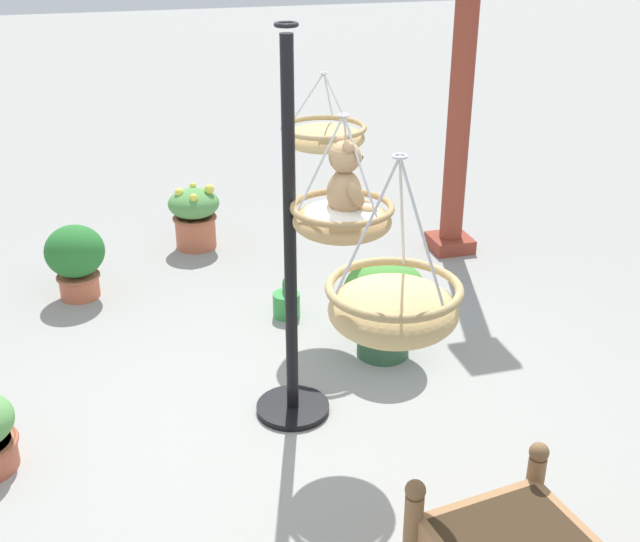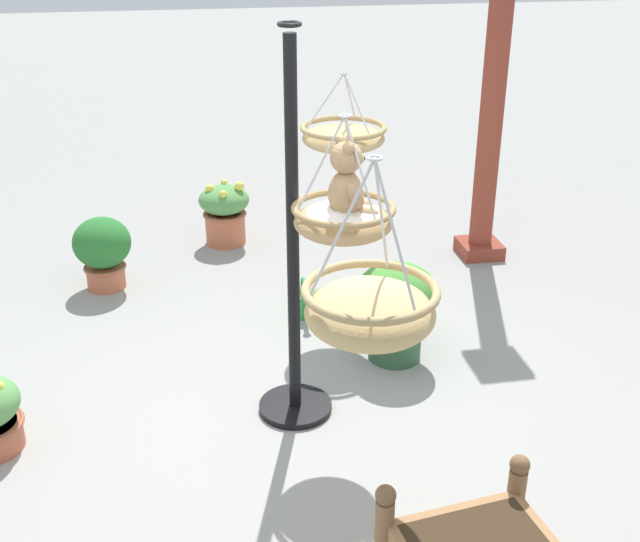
% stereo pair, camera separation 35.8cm
% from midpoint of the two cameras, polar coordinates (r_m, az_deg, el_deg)
% --- Properties ---
extents(ground_plane, '(40.00, 40.00, 0.00)m').
position_cam_midpoint_polar(ground_plane, '(4.71, 1.20, -11.39)').
color(ground_plane, gray).
extents(display_pole_central, '(0.44, 0.44, 2.26)m').
position_cam_midpoint_polar(display_pole_central, '(4.52, 0.38, -2.81)').
color(display_pole_central, black).
rests_on(display_pole_central, ground).
extents(hanging_basket_with_teddy, '(0.55, 0.55, 0.66)m').
position_cam_midpoint_polar(hanging_basket_with_teddy, '(4.19, 4.15, 3.71)').
color(hanging_basket_with_teddy, tan).
extents(teddy_bear, '(0.30, 0.26, 0.43)m').
position_cam_midpoint_polar(teddy_bear, '(4.13, 4.53, 6.14)').
color(teddy_bear, tan).
extents(hanging_basket_left_high, '(0.59, 0.59, 0.52)m').
position_cam_midpoint_polar(hanging_basket_left_high, '(5.47, 3.59, 9.61)').
color(hanging_basket_left_high, tan).
extents(hanging_basket_right_low, '(0.56, 0.56, 0.76)m').
position_cam_midpoint_polar(hanging_basket_right_low, '(3.19, 6.83, -2.80)').
color(hanging_basket_right_low, tan).
extents(greenhouse_pillar_left, '(0.37, 0.37, 2.94)m').
position_cam_midpoint_polar(greenhouse_pillar_left, '(6.65, 13.91, 12.39)').
color(greenhouse_pillar_left, brown).
rests_on(greenhouse_pillar_left, ground).
extents(potted_plant_tall_leafy, '(0.45, 0.45, 0.58)m').
position_cam_midpoint_polar(potted_plant_tall_leafy, '(6.37, -13.80, 1.48)').
color(potted_plant_tall_leafy, '#BC6042').
rests_on(potted_plant_tall_leafy, ground).
extents(potted_plant_bushy_green, '(0.45, 0.45, 0.58)m').
position_cam_midpoint_polar(potted_plant_bushy_green, '(7.07, -5.43, 4.26)').
color(potted_plant_bushy_green, '#BC6042').
rests_on(potted_plant_bushy_green, ground).
extents(potted_plant_small_succulent, '(0.55, 0.55, 0.68)m').
position_cam_midpoint_polar(potted_plant_small_succulent, '(5.24, 7.46, -2.47)').
color(potted_plant_small_succulent, '#2D5638').
rests_on(potted_plant_small_succulent, ground).
extents(watering_can, '(0.35, 0.20, 0.30)m').
position_cam_midpoint_polar(watering_can, '(5.85, 0.59, -2.33)').
color(watering_can, '#338C3F').
rests_on(watering_can, ground).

